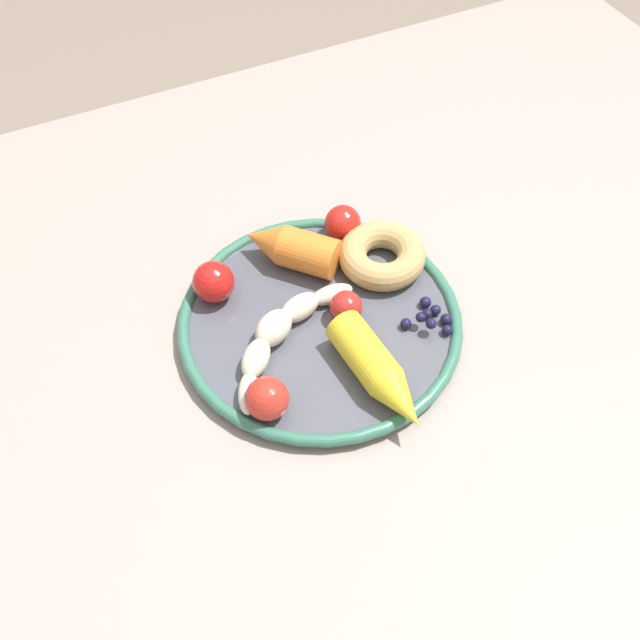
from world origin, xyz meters
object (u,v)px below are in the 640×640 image
Objects in this scene: donut at (382,255)px; blueberry_pile at (430,317)px; tomato_near at (267,399)px; plate at (320,322)px; carrot_orange at (291,247)px; tomato_far at (343,223)px; carrot_yellow at (379,373)px; tomato_mid at (346,307)px; dining_table at (356,343)px; tomato_extra at (214,282)px; banana at (281,333)px.

blueberry_pile is (-0.01, 0.09, -0.01)m from donut.
plate is at bearing -139.69° from tomato_near.
tomato_far is at bearing -170.96° from carrot_orange.
carrot_yellow is at bearing 93.13° from carrot_orange.
carrot_orange is at bearing -120.62° from tomato_near.
tomato_mid is at bearing -29.33° from blueberry_pile.
donut is at bearing -154.34° from dining_table.
tomato_extra is at bearing 6.32° from carrot_orange.
tomato_near is 0.23m from tomato_far.
dining_table is 0.19m from tomato_extra.
carrot_orange is at bearing -50.58° from dining_table.
plate is 5.62× the size of blueberry_pile.
donut is 0.18m from tomato_extra.
tomato_mid reaches higher than dining_table.
blueberry_pile is 1.28× the size of tomato_far.
banana reaches higher than dining_table.
tomato_mid is at bearing 179.68° from banana.
carrot_yellow reaches higher than dining_table.
carrot_orange is 2.55× the size of tomato_near.
tomato_extra reaches higher than plate.
donut is (-0.07, -0.13, -0.00)m from carrot_yellow.
blueberry_pile is at bearing 119.53° from dining_table.
tomato_extra is (-0.00, -0.15, 0.00)m from tomato_near.
carrot_orange is 0.10m from donut.
tomato_near is (0.09, 0.16, -0.00)m from carrot_orange.
plate is 0.03m from tomato_mid.
tomato_mid is (0.03, 0.03, 0.12)m from dining_table.
blueberry_pile is 1.25× the size of tomato_near.
tomato_far is (-0.07, -0.01, -0.00)m from carrot_orange.
banana is 0.10m from carrot_yellow.
carrot_orange is 1.13× the size of donut.
plate is at bearing 137.94° from tomato_extra.
tomato_extra is at bearing -11.56° from donut.
tomato_extra is (0.15, 0.02, 0.00)m from tomato_far.
blueberry_pile is (-0.09, 0.13, -0.01)m from carrot_orange.
plate is at bearing 52.71° from tomato_far.
tomato_far is (0.02, -0.06, 0.00)m from donut.
carrot_orange is 2.04× the size of blueberry_pile.
donut is at bearing 151.63° from carrot_orange.
carrot_yellow reaches higher than tomato_mid.
plate is 0.11m from tomato_extra.
tomato_far is at bearing -102.15° from dining_table.
tomato_mid is at bearing 35.59° from donut.
blueberry_pile is (-0.08, -0.04, -0.01)m from carrot_yellow.
banana is 0.11m from carrot_orange.
dining_table is 24.15× the size of blueberry_pile.
tomato_far reaches higher than blueberry_pile.
carrot_yellow is 0.11m from tomato_near.
tomato_extra is (0.14, -0.05, 0.12)m from dining_table.
tomato_extra reaches higher than carrot_yellow.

